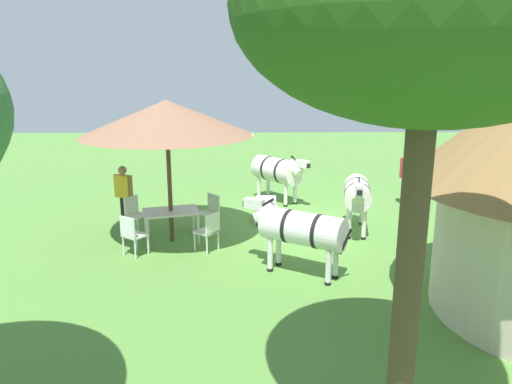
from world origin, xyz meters
The scene contains 14 objects.
ground_plane centered at (0.00, 0.00, 0.00)m, with size 36.00×36.00×0.00m, color #55883A.
shade_umbrella centered at (3.05, 1.05, 2.87)m, with size 3.84×3.84×3.27m.
patio_dining_table centered at (3.05, 1.05, 0.65)m, with size 1.43×1.12×0.74m.
patio_chair_west_end centered at (3.75, 1.98, 0.52)m, with size 0.60×0.60×0.90m.
patio_chair_near_lawn centered at (2.12, 1.75, 0.52)m, with size 0.60×0.60×0.90m.
patio_chair_near_hut centered at (2.19, 0.26, 0.52)m, with size 0.61×0.61×0.90m.
patio_chair_east_end centered at (4.04, 0.43, 0.52)m, with size 0.59×0.60×0.90m.
guest_beside_umbrella centered at (4.37, 0.02, 0.96)m, with size 0.52×0.37×1.59m.
standing_watcher centered at (-3.30, -1.75, 1.00)m, with size 0.32×0.58×1.65m.
striped_lounge_chair centered at (0.80, -0.34, 0.25)m, with size 0.60×0.85×0.61m.
zebra_nearest_camera centered at (-1.39, 0.48, 0.97)m, with size 0.88×2.15×1.51m.
zebra_by_umbrella centered at (0.25, 2.98, 0.94)m, with size 2.04×1.47×1.47m.
zebra_toward_hut centered at (0.37, -2.33, 0.96)m, with size 1.65×1.82×1.49m.
acacia_tree_behind_hut centered at (-0.23, 7.77, 4.45)m, with size 3.32×3.32×5.48m.
Camera 1 is at (1.27, 12.00, 4.01)m, focal length 34.61 mm.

